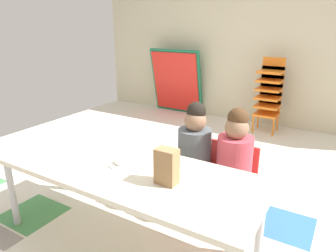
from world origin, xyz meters
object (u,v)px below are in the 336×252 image
object	(u,v)px
folded_activity_table	(176,82)
donut_powdered_loose	(126,158)
paper_bag_brown	(167,166)
craft_table	(125,174)
kid_chair_orange_stack	(269,92)
seated_child_middle_seat	(235,157)
paper_plate_near_edge	(122,164)
seated_child_near_camera	(195,148)
donut_powdered_on_plate	(121,161)

from	to	relation	value
folded_activity_table	donut_powdered_loose	world-z (taller)	folded_activity_table
donut_powdered_loose	paper_bag_brown	bearing A→B (deg)	-17.12
craft_table	kid_chair_orange_stack	xyz separation A→B (m)	(0.24, 2.90, 0.05)
seated_child_middle_seat	donut_powdered_loose	distance (m)	0.79
seated_child_middle_seat	donut_powdered_loose	bearing A→B (deg)	-141.01
kid_chair_orange_stack	paper_plate_near_edge	xyz separation A→B (m)	(-0.29, -2.87, 0.00)
folded_activity_table	paper_bag_brown	xyz separation A→B (m)	(1.70, -3.11, 0.15)
folded_activity_table	craft_table	bearing A→B (deg)	-66.36
seated_child_near_camera	kid_chair_orange_stack	world-z (taller)	kid_chair_orange_stack
folded_activity_table	donut_powdered_on_plate	bearing A→B (deg)	-66.89
paper_plate_near_edge	donut_powdered_loose	distance (m)	0.06
donut_powdered_on_plate	folded_activity_table	bearing A→B (deg)	113.11
seated_child_middle_seat	folded_activity_table	xyz separation A→B (m)	(-1.91, 2.49, -0.02)
seated_child_near_camera	paper_plate_near_edge	bearing A→B (deg)	-116.46
folded_activity_table	paper_bag_brown	world-z (taller)	folded_activity_table
folded_activity_table	donut_powdered_on_plate	xyz separation A→B (m)	(1.30, -3.05, 0.06)
craft_table	donut_powdered_loose	size ratio (longest dim) A/B	15.34
folded_activity_table	seated_child_near_camera	bearing A→B (deg)	-57.60
seated_child_middle_seat	kid_chair_orange_stack	distance (m)	2.33
seated_child_middle_seat	paper_plate_near_edge	world-z (taller)	seated_child_middle_seat
seated_child_near_camera	paper_plate_near_edge	distance (m)	0.63
kid_chair_orange_stack	donut_powdered_loose	bearing A→B (deg)	-96.10
donut_powdered_on_plate	donut_powdered_loose	distance (m)	0.06
craft_table	seated_child_near_camera	xyz separation A→B (m)	(0.23, 0.59, 0.03)
craft_table	seated_child_middle_seat	bearing A→B (deg)	46.44
paper_bag_brown	folded_activity_table	bearing A→B (deg)	118.62
seated_child_middle_seat	folded_activity_table	distance (m)	3.14
craft_table	paper_bag_brown	xyz separation A→B (m)	(0.35, -0.04, 0.16)
craft_table	donut_powdered_loose	bearing A→B (deg)	122.34
seated_child_middle_seat	paper_plate_near_edge	distance (m)	0.82
paper_bag_brown	kid_chair_orange_stack	bearing A→B (deg)	92.12
seated_child_near_camera	donut_powdered_loose	xyz separation A→B (m)	(-0.29, -0.50, 0.04)
kid_chair_orange_stack	folded_activity_table	size ratio (longest dim) A/B	0.96
seated_child_middle_seat	kid_chair_orange_stack	world-z (taller)	kid_chair_orange_stack
seated_child_near_camera	seated_child_middle_seat	xyz separation A→B (m)	(0.33, 0.00, 0.00)
seated_child_middle_seat	paper_bag_brown	xyz separation A→B (m)	(-0.21, -0.62, 0.13)
seated_child_middle_seat	folded_activity_table	world-z (taller)	folded_activity_table
seated_child_middle_seat	kid_chair_orange_stack	size ratio (longest dim) A/B	0.88
kid_chair_orange_stack	donut_powdered_on_plate	xyz separation A→B (m)	(-0.29, -2.87, 0.02)
folded_activity_table	seated_child_middle_seat	bearing A→B (deg)	-52.56
paper_bag_brown	donut_powdered_on_plate	world-z (taller)	paper_bag_brown
seated_child_near_camera	folded_activity_table	world-z (taller)	folded_activity_table
seated_child_near_camera	kid_chair_orange_stack	distance (m)	2.31
seated_child_near_camera	donut_powdered_on_plate	xyz separation A→B (m)	(-0.28, -0.56, 0.04)
donut_powdered_on_plate	donut_powdered_loose	xyz separation A→B (m)	(-0.01, 0.06, -0.01)
seated_child_near_camera	paper_bag_brown	distance (m)	0.65
craft_table	paper_plate_near_edge	bearing A→B (deg)	148.67
craft_table	donut_powdered_on_plate	distance (m)	0.09
paper_plate_near_edge	folded_activity_table	bearing A→B (deg)	113.11
paper_bag_brown	paper_plate_near_edge	bearing A→B (deg)	170.82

